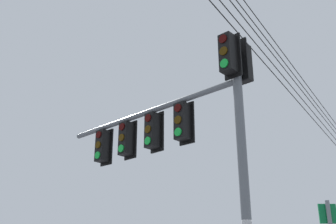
# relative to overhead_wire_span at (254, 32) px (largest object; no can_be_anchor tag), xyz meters

# --- Properties ---
(signal_mast_assembly) EXTENTS (5.68, 2.71, 6.53)m
(signal_mast_assembly) POSITION_rel_overhead_wire_span_xyz_m (-1.77, -0.80, -2.71)
(signal_mast_assembly) COLOR slate
(signal_mast_assembly) RESTS_ON ground
(overhead_wire_span) EXTENTS (5.98, 31.16, 1.68)m
(overhead_wire_span) POSITION_rel_overhead_wire_span_xyz_m (0.00, 0.00, 0.00)
(overhead_wire_span) COLOR black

